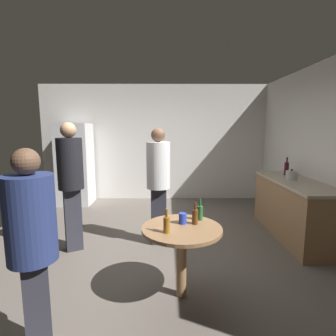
% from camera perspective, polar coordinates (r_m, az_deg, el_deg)
% --- Properties ---
extents(ground_plane, '(5.20, 5.20, 0.10)m').
position_cam_1_polar(ground_plane, '(4.09, -4.35, -16.83)').
color(ground_plane, '#5B544C').
extents(wall_back, '(5.32, 0.06, 2.70)m').
position_cam_1_polar(wall_back, '(6.33, -2.87, 5.42)').
color(wall_back, silver).
rests_on(wall_back, ground_plane).
extents(wall_side_right, '(0.06, 5.20, 2.70)m').
position_cam_1_polar(wall_side_right, '(4.39, 32.17, 2.65)').
color(wall_side_right, silver).
rests_on(wall_side_right, ground_plane).
extents(refrigerator, '(0.70, 0.68, 1.80)m').
position_cam_1_polar(refrigerator, '(6.28, -19.35, 0.79)').
color(refrigerator, silver).
rests_on(refrigerator, ground_plane).
extents(kitchen_counter, '(0.64, 1.88, 0.90)m').
position_cam_1_polar(kitchen_counter, '(4.65, 25.46, -7.87)').
color(kitchen_counter, olive).
rests_on(kitchen_counter, ground_plane).
extents(kettle, '(0.24, 0.17, 0.18)m').
position_cam_1_polar(kettle, '(4.56, 25.07, -1.45)').
color(kettle, '#B2B2B7').
rests_on(kettle, kitchen_counter).
extents(wine_bottle_on_counter, '(0.08, 0.08, 0.31)m').
position_cam_1_polar(wine_bottle_on_counter, '(4.98, 24.15, -0.06)').
color(wine_bottle_on_counter, '#3F141E').
rests_on(wine_bottle_on_counter, kitchen_counter).
extents(foreground_table, '(0.80, 0.80, 0.73)m').
position_cam_1_polar(foreground_table, '(2.73, 2.97, -14.66)').
color(foreground_table, olive).
rests_on(foreground_table, ground_plane).
extents(beer_bottle_amber, '(0.06, 0.06, 0.23)m').
position_cam_1_polar(beer_bottle_amber, '(2.53, -0.30, -11.97)').
color(beer_bottle_amber, '#8C5919').
rests_on(beer_bottle_amber, foreground_table).
extents(beer_bottle_brown, '(0.06, 0.06, 0.23)m').
position_cam_1_polar(beer_bottle_brown, '(2.75, 5.84, -10.25)').
color(beer_bottle_brown, '#593314').
rests_on(beer_bottle_brown, foreground_table).
extents(beer_bottle_green, '(0.06, 0.06, 0.23)m').
position_cam_1_polar(beer_bottle_green, '(2.88, 6.90, -9.42)').
color(beer_bottle_green, '#26662D').
rests_on(beer_bottle_green, foreground_table).
extents(plastic_cup_blue, '(0.08, 0.08, 0.11)m').
position_cam_1_polar(plastic_cup_blue, '(2.76, 3.17, -10.77)').
color(plastic_cup_blue, blue).
rests_on(plastic_cup_blue, foreground_table).
extents(person_in_white_shirt, '(0.37, 0.37, 1.71)m').
position_cam_1_polar(person_in_white_shirt, '(3.83, -2.10, -1.98)').
color(person_in_white_shirt, '#2D2D38').
rests_on(person_in_white_shirt, ground_plane).
extents(person_in_black_shirt, '(0.46, 0.46, 1.78)m').
position_cam_1_polar(person_in_black_shirt, '(3.85, -20.20, -1.74)').
color(person_in_black_shirt, '#2D2D38').
rests_on(person_in_black_shirt, ground_plane).
extents(person_in_navy_shirt, '(0.46, 0.46, 1.58)m').
position_cam_1_polar(person_in_navy_shirt, '(2.16, -27.18, -13.81)').
color(person_in_navy_shirt, '#2D2D38').
rests_on(person_in_navy_shirt, ground_plane).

